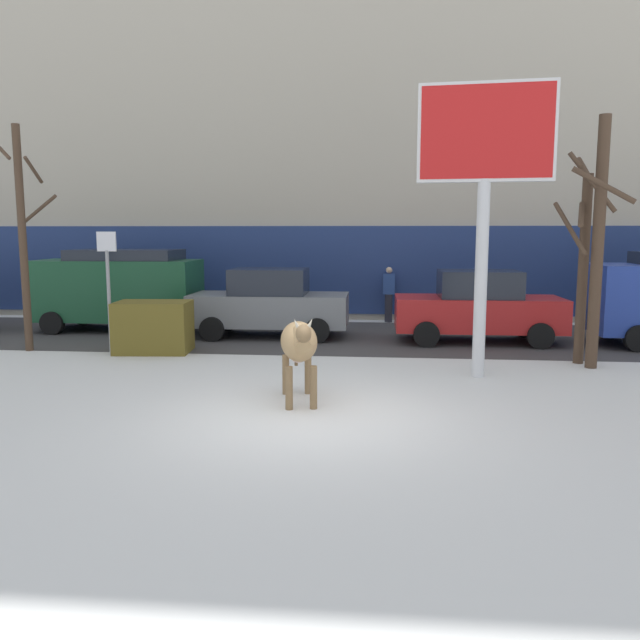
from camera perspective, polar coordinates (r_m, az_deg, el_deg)
The scene contains 15 objects.
ground_plane at distance 9.83m, azimuth -0.79°, elevation -8.73°, with size 120.00×120.00×0.00m, color white.
road_strip at distance 17.26m, azimuth 2.05°, elevation -1.48°, with size 60.00×5.60×0.01m, color #423F3F.
building_facade at distance 23.72m, azimuth 3.15°, elevation 16.78°, with size 44.00×6.10×13.00m.
cow_tan at distance 10.47m, azimuth -1.88°, elevation -2.12°, with size 0.87×1.94×1.54m.
billboard at distance 12.67m, azimuth 14.60°, elevation 14.45°, with size 2.53×0.41×5.56m.
car_darkgreen_van at distance 19.15m, azimuth -17.64°, elevation 2.81°, with size 4.62×2.16×2.32m.
car_grey_sedan at distance 17.19m, azimuth -4.53°, elevation 1.50°, with size 4.22×2.02×1.84m.
car_red_sedan at distance 16.78m, azimuth 13.97°, elevation 1.14°, with size 4.22×2.02×1.84m.
pedestrian_near_billboard at distance 20.05m, azimuth 6.18°, elevation 2.31°, with size 0.36×0.24×1.73m.
pedestrian_by_cars at distance 21.24m, azimuth -13.62°, elevation 2.44°, with size 0.36×0.24×1.73m.
bare_tree_left_lot at distance 14.57m, azimuth 22.47°, elevation 4.81°, with size 1.11×0.87×4.43m.
bare_tree_right_lot at distance 16.50m, azimuth -25.11°, elevation 7.17°, with size 1.51×1.53×5.31m.
bare_tree_far_back at distance 14.18m, azimuth 23.57°, elevation 6.70°, with size 1.19×1.22×5.12m.
dumpster at distance 15.45m, azimuth -14.69°, elevation -0.60°, with size 1.70×1.10×1.20m, color brown.
street_sign at distance 15.17m, azimuth -18.42°, elevation 3.17°, with size 0.44×0.08×2.82m.
Camera 1 is at (1.06, -9.36, 2.81)m, focal length 35.74 mm.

